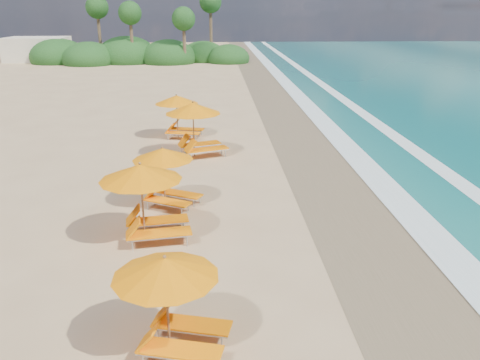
% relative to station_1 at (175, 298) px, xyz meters
% --- Properties ---
extents(ground, '(160.00, 160.00, 0.00)m').
position_rel_station_1_xyz_m(ground, '(1.57, 6.45, -1.15)').
color(ground, tan).
rests_on(ground, ground).
extents(wet_sand, '(4.00, 160.00, 0.01)m').
position_rel_station_1_xyz_m(wet_sand, '(5.57, 6.45, -1.14)').
color(wet_sand, '#7F684B').
rests_on(wet_sand, ground).
extents(surf_foam, '(4.00, 160.00, 0.01)m').
position_rel_station_1_xyz_m(surf_foam, '(8.27, 6.45, -1.12)').
color(surf_foam, white).
rests_on(surf_foam, ground).
extents(station_1, '(2.53, 2.44, 2.05)m').
position_rel_station_1_xyz_m(station_1, '(0.00, 0.00, 0.00)').
color(station_1, olive).
rests_on(station_1, ground).
extents(station_2, '(2.75, 2.62, 2.33)m').
position_rel_station_1_xyz_m(station_2, '(-1.08, 4.90, 0.16)').
color(station_2, olive).
rests_on(station_2, ground).
extents(station_3, '(2.70, 2.70, 2.04)m').
position_rel_station_1_xyz_m(station_3, '(-0.77, 7.41, -0.01)').
color(station_3, olive).
rests_on(station_3, ground).
extents(station_4, '(3.17, 3.11, 2.47)m').
position_rel_station_1_xyz_m(station_4, '(0.05, 13.24, 0.23)').
color(station_4, olive).
rests_on(station_4, ground).
extents(station_5, '(2.69, 2.58, 2.21)m').
position_rel_station_1_xyz_m(station_5, '(-0.91, 16.51, 0.09)').
color(station_5, olive).
rests_on(station_5, ground).
extents(treeline, '(25.80, 8.80, 9.74)m').
position_rel_station_1_xyz_m(treeline, '(-8.37, 51.97, -0.15)').
color(treeline, '#163D14').
rests_on(treeline, ground).
extents(beach_building, '(7.00, 5.00, 2.80)m').
position_rel_station_1_xyz_m(beach_building, '(-20.43, 54.45, 0.25)').
color(beach_building, beige).
rests_on(beach_building, ground).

